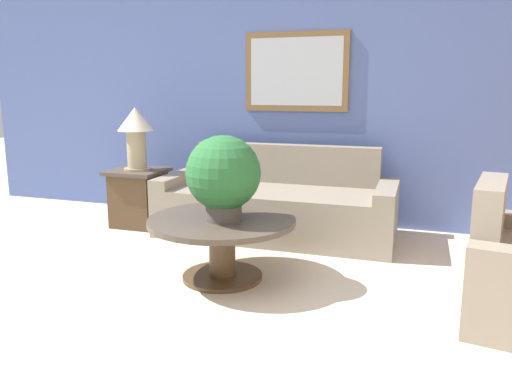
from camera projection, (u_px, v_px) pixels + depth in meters
ground_plane at (134, 348)px, 2.77m from camera, size 20.00×20.00×0.00m
wall_back at (281, 98)px, 5.29m from camera, size 7.49×0.09×2.60m
couch_main at (277, 206)px, 4.86m from camera, size 2.26×0.92×0.85m
coffee_table at (222, 235)px, 3.72m from camera, size 1.10×1.10×0.47m
side_table at (139, 197)px, 5.19m from camera, size 0.54×0.54×0.59m
table_lamp at (136, 130)px, 5.06m from camera, size 0.37×0.37×0.64m
potted_plant_on_table at (223, 175)px, 3.58m from camera, size 0.54×0.54×0.62m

